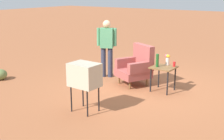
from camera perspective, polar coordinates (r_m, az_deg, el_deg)
The scene contains 9 objects.
ground_plane at distance 7.79m, azimuth 5.58°, elevation -3.30°, with size 60.00×60.00×0.00m, color #A05B38.
armchair at distance 7.88m, azimuth 4.71°, elevation 0.73°, with size 1.03×1.04×1.06m.
side_table at distance 7.42m, azimuth 9.85°, elevation -0.08°, with size 0.56×0.56×0.63m.
tv_on_stand at distance 6.03m, azimuth -5.30°, elevation -1.01°, with size 0.61×0.47×1.03m.
person_standing at distance 8.47m, azimuth -1.02°, elevation 4.83°, with size 0.52×0.35×1.64m.
bottle_wine_green at distance 7.34m, azimuth 8.71°, elevation 1.84°, with size 0.07×0.07×0.32m, color #1E5623.
soda_can_red at distance 7.45m, azimuth 11.87°, elevation 1.11°, with size 0.07×0.07×0.12m, color red.
flower_vase at distance 7.56m, azimuth 10.62°, elevation 2.05°, with size 0.15×0.10×0.27m.
shrub_far at distance 8.93m, azimuth -20.74°, elevation -0.81°, with size 0.39×0.39×0.30m, color olive.
Camera 1 is at (3.56, -6.48, 2.45)m, focal length 47.54 mm.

